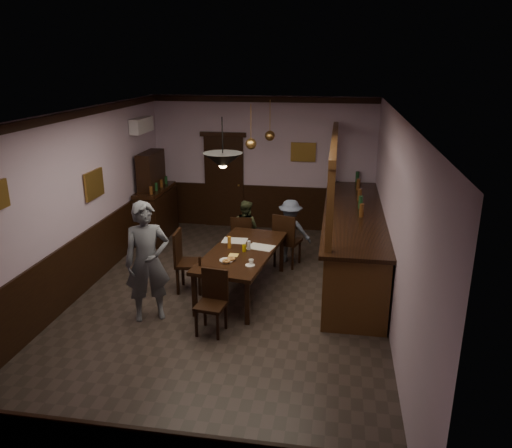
% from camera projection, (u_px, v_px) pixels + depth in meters
% --- Properties ---
extents(room, '(5.01, 8.01, 3.01)m').
position_uv_depth(room, '(224.00, 216.00, 7.50)').
color(room, '#2D2621').
rests_on(room, ground).
extents(dining_table, '(1.29, 2.31, 0.75)m').
position_uv_depth(dining_table, '(242.00, 254.00, 8.25)').
color(dining_table, black).
rests_on(dining_table, ground).
extents(chair_far_left, '(0.42, 0.42, 0.92)m').
position_uv_depth(chair_far_left, '(242.00, 237.00, 9.58)').
color(chair_far_left, black).
rests_on(chair_far_left, ground).
extents(chair_far_right, '(0.56, 0.56, 1.04)m').
position_uv_depth(chair_far_right, '(286.00, 238.00, 9.31)').
color(chair_far_right, black).
rests_on(chair_far_right, ground).
extents(chair_near, '(0.45, 0.45, 0.92)m').
position_uv_depth(chair_near, '(213.00, 298.00, 7.10)').
color(chair_near, black).
rests_on(chair_near, ground).
extents(chair_side, '(0.49, 0.49, 1.05)m').
position_uv_depth(chair_side, '(185.00, 258.00, 8.35)').
color(chair_side, black).
rests_on(chair_side, ground).
extents(person_standing, '(0.79, 0.68, 1.82)m').
position_uv_depth(person_standing, '(147.00, 262.00, 7.34)').
color(person_standing, '#595D66').
rests_on(person_standing, ground).
extents(person_seated_left, '(0.69, 0.63, 1.15)m').
position_uv_depth(person_seated_left, '(246.00, 229.00, 9.82)').
color(person_seated_left, '#3A4227').
rests_on(person_seated_left, ground).
extents(person_seated_right, '(0.82, 0.50, 1.23)m').
position_uv_depth(person_seated_right, '(290.00, 231.00, 9.55)').
color(person_seated_right, slate).
rests_on(person_seated_right, ground).
extents(newspaper_left, '(0.42, 0.30, 0.01)m').
position_uv_depth(newspaper_left, '(235.00, 241.00, 8.65)').
color(newspaper_left, silver).
rests_on(newspaper_left, dining_table).
extents(newspaper_right, '(0.48, 0.39, 0.01)m').
position_uv_depth(newspaper_right, '(261.00, 247.00, 8.35)').
color(newspaper_right, silver).
rests_on(newspaper_right, dining_table).
extents(napkin, '(0.17, 0.17, 0.00)m').
position_uv_depth(napkin, '(233.00, 255.00, 8.01)').
color(napkin, '#E8BE55').
rests_on(napkin, dining_table).
extents(saucer, '(0.15, 0.15, 0.01)m').
position_uv_depth(saucer, '(250.00, 265.00, 7.61)').
color(saucer, white).
rests_on(saucer, dining_table).
extents(coffee_cup, '(0.09, 0.09, 0.07)m').
position_uv_depth(coffee_cup, '(251.00, 262.00, 7.63)').
color(coffee_cup, white).
rests_on(coffee_cup, saucer).
extents(pastry_plate, '(0.22, 0.22, 0.01)m').
position_uv_depth(pastry_plate, '(226.00, 260.00, 7.79)').
color(pastry_plate, white).
rests_on(pastry_plate, dining_table).
extents(pastry_ring_a, '(0.13, 0.13, 0.04)m').
position_uv_depth(pastry_ring_a, '(226.00, 261.00, 7.69)').
color(pastry_ring_a, '#C68C47').
rests_on(pastry_ring_a, pastry_plate).
extents(pastry_ring_b, '(0.13, 0.13, 0.04)m').
position_uv_depth(pastry_ring_b, '(231.00, 259.00, 7.79)').
color(pastry_ring_b, '#C68C47').
rests_on(pastry_ring_b, pastry_plate).
extents(soda_can, '(0.07, 0.07, 0.12)m').
position_uv_depth(soda_can, '(244.00, 248.00, 8.15)').
color(soda_can, yellow).
rests_on(soda_can, dining_table).
extents(beer_glass, '(0.06, 0.06, 0.20)m').
position_uv_depth(beer_glass, '(229.00, 242.00, 8.29)').
color(beer_glass, '#BF721E').
rests_on(beer_glass, dining_table).
extents(water_glass, '(0.06, 0.06, 0.15)m').
position_uv_depth(water_glass, '(249.00, 245.00, 8.23)').
color(water_glass, silver).
rests_on(water_glass, dining_table).
extents(pepper_mill, '(0.04, 0.04, 0.14)m').
position_uv_depth(pepper_mill, '(200.00, 261.00, 7.60)').
color(pepper_mill, black).
rests_on(pepper_mill, dining_table).
extents(sideboard, '(0.51, 1.43, 1.89)m').
position_uv_depth(sideboard, '(155.00, 204.00, 10.82)').
color(sideboard, black).
rests_on(sideboard, ground).
extents(bar_counter, '(1.04, 4.47, 2.50)m').
position_uv_depth(bar_counter, '(352.00, 241.00, 8.97)').
color(bar_counter, '#442412').
rests_on(bar_counter, ground).
extents(door_back, '(0.90, 0.06, 2.10)m').
position_uv_depth(door_back, '(224.00, 182.00, 11.48)').
color(door_back, black).
rests_on(door_back, ground).
extents(ac_unit, '(0.20, 0.85, 0.30)m').
position_uv_depth(ac_unit, '(142.00, 125.00, 10.29)').
color(ac_unit, white).
rests_on(ac_unit, ground).
extents(picture_left_small, '(0.04, 0.28, 0.36)m').
position_uv_depth(picture_left_small, '(0.00, 195.00, 6.18)').
color(picture_left_small, olive).
rests_on(picture_left_small, ground).
extents(picture_left_large, '(0.04, 0.62, 0.48)m').
position_uv_depth(picture_left_large, '(94.00, 184.00, 8.57)').
color(picture_left_large, olive).
rests_on(picture_left_large, ground).
extents(picture_back, '(0.55, 0.04, 0.42)m').
position_uv_depth(picture_back, '(303.00, 152.00, 10.98)').
color(picture_back, olive).
rests_on(picture_back, ground).
extents(pendant_iron, '(0.56, 0.56, 0.72)m').
position_uv_depth(pendant_iron, '(223.00, 161.00, 6.99)').
color(pendant_iron, black).
rests_on(pendant_iron, ground).
extents(pendant_brass_mid, '(0.20, 0.20, 0.81)m').
position_uv_depth(pendant_brass_mid, '(251.00, 144.00, 8.96)').
color(pendant_brass_mid, '#BF8C3F').
rests_on(pendant_brass_mid, ground).
extents(pendant_brass_far, '(0.20, 0.20, 0.81)m').
position_uv_depth(pendant_brass_far, '(270.00, 136.00, 9.90)').
color(pendant_brass_far, '#BF8C3F').
rests_on(pendant_brass_far, ground).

